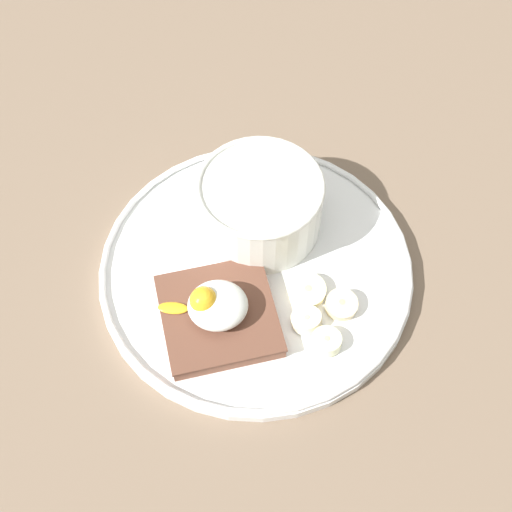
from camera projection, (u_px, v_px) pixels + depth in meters
The scene contains 9 objects.
ground_plane at pixel (256, 278), 69.35cm from camera, with size 120.00×120.00×2.00cm, color #75614E.
plate at pixel (256, 268), 67.84cm from camera, with size 29.80×29.80×1.60cm.
oatmeal_bowl at pixel (260, 205), 67.78cm from camera, with size 12.07×12.07×6.34cm.
toast_slice at pixel (219, 316), 63.89cm from camera, with size 11.88×11.88×1.57cm.
poached_egg at pixel (215, 305), 62.18cm from camera, with size 8.15×5.01×3.26cm.
banana_slice_front at pixel (307, 320), 63.95cm from camera, with size 4.01×4.03×1.50cm.
banana_slice_left at pixel (326, 341), 62.82cm from camera, with size 2.73×2.82×1.33cm.
banana_slice_back at pixel (341, 305), 64.77cm from camera, with size 3.61×3.70×1.46cm.
banana_slice_right at pixel (308, 291), 65.69cm from camera, with size 4.33×4.37×1.26cm.
Camera 1 is at (1.44, 35.52, 60.59)cm, focal length 50.00 mm.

